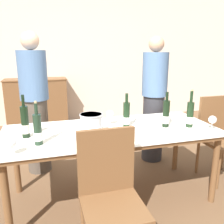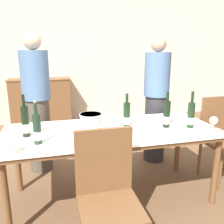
# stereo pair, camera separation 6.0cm
# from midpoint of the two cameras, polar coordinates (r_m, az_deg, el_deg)

# --- Properties ---
(ground_plane) EXTENTS (12.00, 12.00, 0.00)m
(ground_plane) POSITION_cam_midpoint_polar(r_m,az_deg,el_deg) (2.63, -0.70, -19.56)
(ground_plane) COLOR brown
(back_wall) EXTENTS (8.00, 0.10, 2.80)m
(back_wall) POSITION_cam_midpoint_polar(r_m,az_deg,el_deg) (5.11, -9.84, 13.46)
(back_wall) COLOR beige
(back_wall) RESTS_ON ground_plane
(sideboard_cabinet) EXTENTS (1.17, 0.46, 0.96)m
(sideboard_cabinet) POSITION_cam_midpoint_polar(r_m,az_deg,el_deg) (4.90, -17.87, 2.05)
(sideboard_cabinet) COLOR brown
(sideboard_cabinet) RESTS_ON ground_plane
(dining_table) EXTENTS (2.07, 0.90, 0.73)m
(dining_table) POSITION_cam_midpoint_polar(r_m,az_deg,el_deg) (2.33, -0.75, -5.81)
(dining_table) COLOR brown
(dining_table) RESTS_ON ground_plane
(ice_bucket) EXTENTS (0.20, 0.20, 0.20)m
(ice_bucket) POSITION_cam_midpoint_polar(r_m,az_deg,el_deg) (2.15, -5.82, -2.90)
(ice_bucket) COLOR silver
(ice_bucket) RESTS_ON dining_table
(wine_bottle_0) EXTENTS (0.07, 0.07, 0.38)m
(wine_bottle_0) POSITION_cam_midpoint_polar(r_m,az_deg,el_deg) (2.22, -20.93, -2.41)
(wine_bottle_0) COLOR black
(wine_bottle_0) RESTS_ON dining_table
(wine_bottle_1) EXTENTS (0.07, 0.07, 0.36)m
(wine_bottle_1) POSITION_cam_midpoint_polar(r_m,az_deg,el_deg) (2.02, -18.26, -4.14)
(wine_bottle_1) COLOR #1E3323
(wine_bottle_1) RESTS_ON dining_table
(wine_bottle_2) EXTENTS (0.07, 0.07, 0.34)m
(wine_bottle_2) POSITION_cam_midpoint_polar(r_m,az_deg,el_deg) (2.36, 2.76, -0.80)
(wine_bottle_2) COLOR black
(wine_bottle_2) RESTS_ON dining_table
(wine_bottle_3) EXTENTS (0.07, 0.07, 0.38)m
(wine_bottle_3) POSITION_cam_midpoint_polar(r_m,az_deg,el_deg) (2.48, 17.59, -0.61)
(wine_bottle_3) COLOR black
(wine_bottle_3) RESTS_ON dining_table
(wine_bottle_4) EXTENTS (0.07, 0.07, 0.36)m
(wine_bottle_4) POSITION_cam_midpoint_polar(r_m,az_deg,el_deg) (2.42, 12.17, -0.54)
(wine_bottle_4) COLOR black
(wine_bottle_4) RESTS_ON dining_table
(wine_glass_0) EXTENTS (0.08, 0.08, 0.14)m
(wine_glass_0) POSITION_cam_midpoint_polar(r_m,az_deg,el_deg) (2.48, 22.39, -1.80)
(wine_glass_0) COLOR white
(wine_glass_0) RESTS_ON dining_table
(wine_glass_1) EXTENTS (0.08, 0.08, 0.14)m
(wine_glass_1) POSITION_cam_midpoint_polar(r_m,az_deg,el_deg) (1.90, -24.05, -6.93)
(wine_glass_1) COLOR white
(wine_glass_1) RESTS_ON dining_table
(wine_glass_2) EXTENTS (0.08, 0.08, 0.16)m
(wine_glass_2) POSITION_cam_midpoint_polar(r_m,az_deg,el_deg) (2.43, -1.20, -0.65)
(wine_glass_2) COLOR white
(wine_glass_2) RESTS_ON dining_table
(chair_right_end) EXTENTS (0.42, 0.42, 0.96)m
(chair_right_end) POSITION_cam_midpoint_polar(r_m,az_deg,el_deg) (3.05, 23.75, -4.50)
(chair_right_end) COLOR brown
(chair_right_end) RESTS_ON ground_plane
(chair_near_front) EXTENTS (0.42, 0.42, 0.95)m
(chair_near_front) POSITION_cam_midpoint_polar(r_m,az_deg,el_deg) (1.75, -1.52, -18.01)
(chair_near_front) COLOR brown
(chair_near_front) RESTS_ON ground_plane
(person_host) EXTENTS (0.33, 0.33, 1.69)m
(person_host) POSITION_cam_midpoint_polar(r_m,az_deg,el_deg) (2.99, -18.56, 1.64)
(person_host) COLOR #51473D
(person_host) RESTS_ON ground_plane
(person_guest_left) EXTENTS (0.33, 0.33, 1.66)m
(person_guest_left) POSITION_cam_midpoint_polar(r_m,az_deg,el_deg) (3.19, 9.51, 2.63)
(person_guest_left) COLOR #2D2D33
(person_guest_left) RESTS_ON ground_plane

